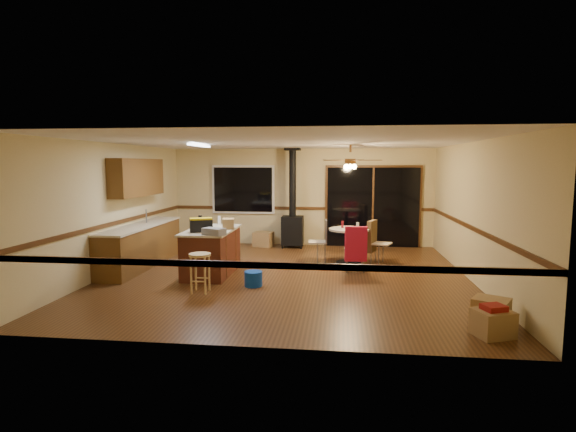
% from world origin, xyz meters
% --- Properties ---
extents(floor, '(7.00, 7.00, 0.00)m').
position_xyz_m(floor, '(0.00, 0.00, 0.00)').
color(floor, '#4A2B14').
rests_on(floor, ground).
extents(ceiling, '(7.00, 7.00, 0.00)m').
position_xyz_m(ceiling, '(0.00, 0.00, 2.60)').
color(ceiling, silver).
rests_on(ceiling, ground).
extents(wall_back, '(7.00, 0.00, 7.00)m').
position_xyz_m(wall_back, '(0.00, 3.50, 1.30)').
color(wall_back, tan).
rests_on(wall_back, ground).
extents(wall_front, '(7.00, 0.00, 7.00)m').
position_xyz_m(wall_front, '(0.00, -3.50, 1.30)').
color(wall_front, tan).
rests_on(wall_front, ground).
extents(wall_left, '(0.00, 7.00, 7.00)m').
position_xyz_m(wall_left, '(-3.50, 0.00, 1.30)').
color(wall_left, tan).
rests_on(wall_left, ground).
extents(wall_right, '(0.00, 7.00, 7.00)m').
position_xyz_m(wall_right, '(3.50, 0.00, 1.30)').
color(wall_right, tan).
rests_on(wall_right, ground).
extents(chair_rail, '(7.00, 7.00, 0.08)m').
position_xyz_m(chair_rail, '(0.00, 0.00, 1.00)').
color(chair_rail, '#452711').
rests_on(chair_rail, ground).
extents(window, '(1.72, 0.10, 1.32)m').
position_xyz_m(window, '(-1.60, 3.45, 1.50)').
color(window, black).
rests_on(window, ground).
extents(sliding_door, '(2.52, 0.10, 2.10)m').
position_xyz_m(sliding_door, '(1.90, 3.45, 1.05)').
color(sliding_door, black).
rests_on(sliding_door, ground).
extents(lower_cabinets, '(0.60, 3.00, 0.86)m').
position_xyz_m(lower_cabinets, '(-3.20, 0.50, 0.43)').
color(lower_cabinets, '#593816').
rests_on(lower_cabinets, ground).
extents(countertop, '(0.64, 3.04, 0.04)m').
position_xyz_m(countertop, '(-3.20, 0.50, 0.88)').
color(countertop, '#BEB194').
rests_on(countertop, lower_cabinets).
extents(upper_cabinets, '(0.35, 2.00, 0.80)m').
position_xyz_m(upper_cabinets, '(-3.33, 0.70, 1.90)').
color(upper_cabinets, '#593816').
rests_on(upper_cabinets, ground).
extents(kitchen_island, '(0.88, 1.68, 0.90)m').
position_xyz_m(kitchen_island, '(-1.50, 0.00, 0.45)').
color(kitchen_island, '#4C1F13').
rests_on(kitchen_island, ground).
extents(wood_stove, '(0.55, 0.50, 2.52)m').
position_xyz_m(wood_stove, '(-0.20, 3.05, 0.73)').
color(wood_stove, black).
rests_on(wood_stove, ground).
extents(ceiling_fan, '(0.24, 0.24, 0.55)m').
position_xyz_m(ceiling_fan, '(1.24, 1.26, 2.21)').
color(ceiling_fan, brown).
rests_on(ceiling_fan, ceiling).
extents(fluorescent_strip, '(0.10, 1.20, 0.04)m').
position_xyz_m(fluorescent_strip, '(-1.80, 0.30, 2.56)').
color(fluorescent_strip, white).
rests_on(fluorescent_strip, ceiling).
extents(toolbox_grey, '(0.46, 0.38, 0.13)m').
position_xyz_m(toolbox_grey, '(-1.24, -0.71, 0.96)').
color(toolbox_grey, slate).
rests_on(toolbox_grey, kitchen_island).
extents(toolbox_black, '(0.47, 0.36, 0.23)m').
position_xyz_m(toolbox_black, '(-1.60, -0.34, 1.02)').
color(toolbox_black, black).
rests_on(toolbox_black, kitchen_island).
extents(toolbox_yellow_lid, '(0.46, 0.36, 0.03)m').
position_xyz_m(toolbox_yellow_lid, '(-1.60, -0.34, 1.15)').
color(toolbox_yellow_lid, gold).
rests_on(toolbox_yellow_lid, toolbox_black).
extents(box_on_island, '(0.28, 0.34, 0.20)m').
position_xyz_m(box_on_island, '(-1.18, 0.12, 1.00)').
color(box_on_island, olive).
rests_on(box_on_island, kitchen_island).
extents(bottle_dark, '(0.09, 0.09, 0.26)m').
position_xyz_m(bottle_dark, '(-1.76, 0.13, 1.03)').
color(bottle_dark, black).
rests_on(bottle_dark, kitchen_island).
extents(bottle_pink, '(0.07, 0.07, 0.20)m').
position_xyz_m(bottle_pink, '(-1.18, 0.07, 1.00)').
color(bottle_pink, '#D84C8C').
rests_on(bottle_pink, kitchen_island).
extents(bottle_white, '(0.07, 0.07, 0.19)m').
position_xyz_m(bottle_white, '(-1.52, 0.68, 0.99)').
color(bottle_white, white).
rests_on(bottle_white, kitchen_island).
extents(bar_stool, '(0.47, 0.47, 0.68)m').
position_xyz_m(bar_stool, '(-1.32, -1.32, 0.34)').
color(bar_stool, tan).
rests_on(bar_stool, floor).
extents(blue_bucket, '(0.38, 0.38, 0.27)m').
position_xyz_m(blue_bucket, '(-0.50, -0.82, 0.13)').
color(blue_bucket, '#0C3FAC').
rests_on(blue_bucket, floor).
extents(dining_table, '(0.89, 0.89, 0.78)m').
position_xyz_m(dining_table, '(1.24, 1.26, 0.53)').
color(dining_table, black).
rests_on(dining_table, ground).
extents(glass_red, '(0.08, 0.08, 0.15)m').
position_xyz_m(glass_red, '(1.09, 1.36, 0.86)').
color(glass_red, '#590C14').
rests_on(glass_red, dining_table).
extents(glass_cream, '(0.08, 0.08, 0.15)m').
position_xyz_m(glass_cream, '(1.42, 1.21, 0.85)').
color(glass_cream, beige).
rests_on(glass_cream, dining_table).
extents(chair_left, '(0.43, 0.42, 0.51)m').
position_xyz_m(chair_left, '(0.65, 1.37, 0.59)').
color(chair_left, '#BEAC8D').
rests_on(chair_left, ground).
extents(chair_near, '(0.46, 0.49, 0.70)m').
position_xyz_m(chair_near, '(1.36, 0.38, 0.60)').
color(chair_near, '#BEAC8D').
rests_on(chair_near, ground).
extents(chair_right, '(0.58, 0.56, 0.70)m').
position_xyz_m(chair_right, '(1.77, 1.38, 0.60)').
color(chair_right, '#BEAC8D').
rests_on(chair_right, ground).
extents(box_under_window, '(0.56, 0.49, 0.39)m').
position_xyz_m(box_under_window, '(-0.99, 3.10, 0.19)').
color(box_under_window, olive).
rests_on(box_under_window, floor).
extents(box_corner_a, '(0.55, 0.51, 0.34)m').
position_xyz_m(box_corner_a, '(2.99, -2.81, 0.17)').
color(box_corner_a, olive).
rests_on(box_corner_a, floor).
extents(box_corner_b, '(0.58, 0.56, 0.36)m').
position_xyz_m(box_corner_b, '(3.10, -2.37, 0.18)').
color(box_corner_b, olive).
rests_on(box_corner_b, floor).
extents(box_small_red, '(0.33, 0.30, 0.07)m').
position_xyz_m(box_small_red, '(2.99, -2.81, 0.37)').
color(box_small_red, maroon).
rests_on(box_small_red, box_corner_a).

